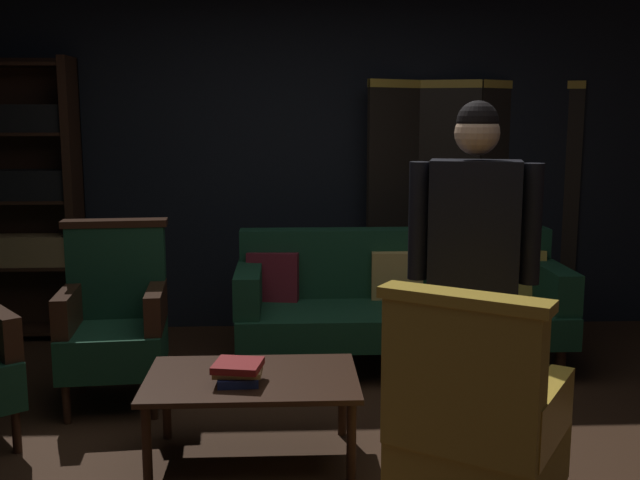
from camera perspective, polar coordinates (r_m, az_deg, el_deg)
ground_plane at (r=3.68m, az=0.59°, el=-16.87°), size 10.00×10.00×0.00m
back_wall at (r=5.75m, az=-0.75°, el=7.14°), size 7.20×0.10×2.80m
folding_screen at (r=5.85m, az=11.62°, el=2.92°), size 1.70×0.38×1.90m
bookshelf at (r=5.86m, az=-22.22°, el=3.21°), size 0.90×0.32×2.05m
velvet_couch at (r=4.95m, az=6.04°, el=-4.38°), size 2.12×0.78×0.88m
coffee_table at (r=3.60m, az=-5.24°, el=-11.05°), size 1.00×0.64×0.42m
armchair_gilt_accent at (r=2.90m, az=11.75°, el=-13.96°), size 0.80×0.80×1.04m
armchair_wing_right at (r=4.43m, az=-15.43°, el=-5.84°), size 0.63×0.62×1.04m
standing_figure at (r=3.45m, az=11.64°, el=-0.90°), size 0.57×0.30×1.70m
book_navy_cloth at (r=3.51m, az=-6.29°, el=-10.47°), size 0.19×0.21×0.04m
book_tan_leather at (r=3.50m, az=-6.30°, el=-9.97°), size 0.23×0.17×0.03m
book_red_leather at (r=3.49m, az=-6.31°, el=-9.53°), size 0.24×0.23×0.03m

